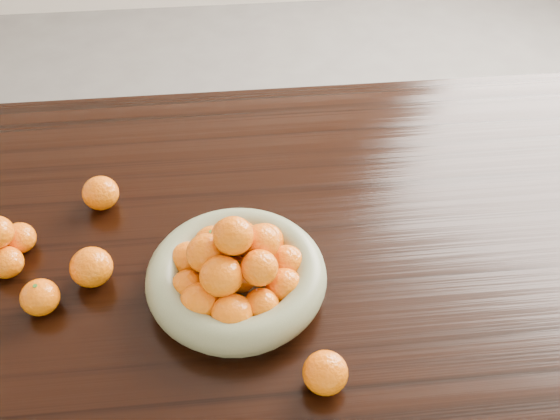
{
  "coord_description": "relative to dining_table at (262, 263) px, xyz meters",
  "views": [
    {
      "loc": [
        -0.04,
        -0.84,
        1.63
      ],
      "look_at": [
        0.03,
        -0.02,
        0.83
      ],
      "focal_mm": 40.0,
      "sensor_mm": 36.0,
      "label": 1
    }
  ],
  "objects": [
    {
      "name": "loose_orange_3",
      "position": [
        -0.31,
        0.11,
        0.12
      ],
      "size": [
        0.07,
        0.07,
        0.07
      ],
      "primitive_type": "ellipsoid",
      "color": "orange",
      "rests_on": "dining_table"
    },
    {
      "name": "ground",
      "position": [
        0.0,
        0.0,
        -0.66
      ],
      "size": [
        5.0,
        5.0,
        0.0
      ],
      "primitive_type": "plane",
      "color": "#5E5C58",
      "rests_on": "ground"
    },
    {
      "name": "orange_pyramid",
      "position": [
        -0.48,
        -0.02,
        0.13
      ],
      "size": [
        0.12,
        0.12,
        0.1
      ],
      "rotation": [
        0.0,
        0.0,
        0.34
      ],
      "color": "orange",
      "rests_on": "dining_table"
    },
    {
      "name": "loose_orange_1",
      "position": [
        -0.31,
        -0.09,
        0.12
      ],
      "size": [
        0.08,
        0.08,
        0.07
      ],
      "primitive_type": "ellipsoid",
      "color": "orange",
      "rests_on": "dining_table"
    },
    {
      "name": "fruit_bowl",
      "position": [
        -0.05,
        -0.13,
        0.14
      ],
      "size": [
        0.32,
        0.32,
        0.17
      ],
      "rotation": [
        0.0,
        0.0,
        0.01
      ],
      "color": "gray",
      "rests_on": "dining_table"
    },
    {
      "name": "dining_table",
      "position": [
        0.0,
        0.0,
        0.0
      ],
      "size": [
        2.0,
        1.0,
        0.75
      ],
      "color": "black",
      "rests_on": "ground"
    },
    {
      "name": "loose_orange_0",
      "position": [
        -0.39,
        -0.14,
        0.12
      ],
      "size": [
        0.07,
        0.07,
        0.06
      ],
      "primitive_type": "ellipsoid",
      "color": "orange",
      "rests_on": "dining_table"
    },
    {
      "name": "loose_orange_2",
      "position": [
        0.07,
        -0.34,
        0.12
      ],
      "size": [
        0.07,
        0.07,
        0.07
      ],
      "primitive_type": "ellipsoid",
      "color": "orange",
      "rests_on": "dining_table"
    }
  ]
}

